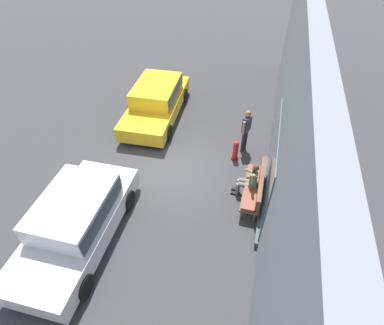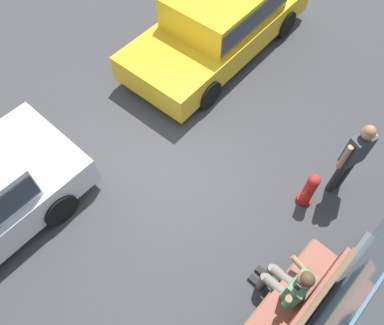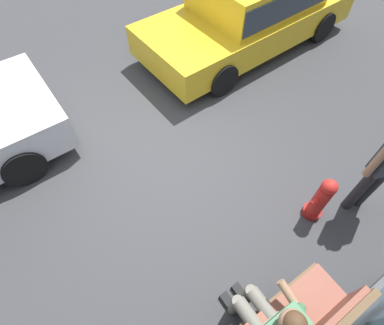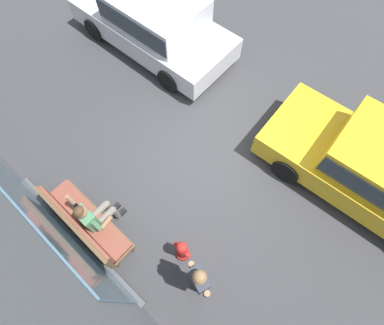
# 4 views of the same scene
# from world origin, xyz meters

# --- Properties ---
(ground_plane) EXTENTS (60.00, 60.00, 0.00)m
(ground_plane) POSITION_xyz_m (0.00, 0.00, 0.00)
(ground_plane) COLOR #38383A
(bench) EXTENTS (1.98, 0.55, 0.99)m
(bench) POSITION_xyz_m (0.58, 2.90, 0.57)
(bench) COLOR brown
(bench) RESTS_ON ground_plane
(person_on_phone) EXTENTS (0.73, 0.74, 1.33)m
(person_on_phone) POSITION_xyz_m (0.48, 2.67, 0.70)
(person_on_phone) COLOR #6B665B
(person_on_phone) RESTS_ON ground_plane
(parked_car_near) EXTENTS (4.66, 2.14, 1.46)m
(parked_car_near) POSITION_xyz_m (-3.05, -1.64, 0.79)
(parked_car_near) COLOR gold
(parked_car_near) RESTS_ON ground_plane
(pedestrian_standing) EXTENTS (0.53, 0.31, 1.73)m
(pedestrian_standing) POSITION_xyz_m (-1.70, 2.24, 1.02)
(pedestrian_standing) COLOR #232326
(pedestrian_standing) RESTS_ON ground_plane
(fire_hydrant) EXTENTS (0.38, 0.26, 0.81)m
(fire_hydrant) POSITION_xyz_m (-1.11, 2.01, 0.39)
(fire_hydrant) COLOR maroon
(fire_hydrant) RESTS_ON ground_plane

